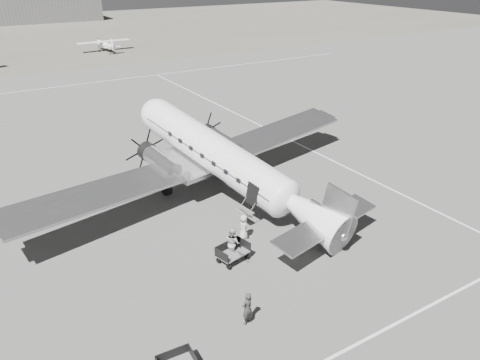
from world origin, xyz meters
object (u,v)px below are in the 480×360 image
Objects in this scene: passenger at (244,227)px; light_plane_right at (105,46)px; dc3_airliner at (224,162)px; ramp_agent at (233,243)px; hangar_main at (17,10)px; ground_crew at (247,308)px; baggage_cart_near at (233,253)px.

light_plane_right is at bearing 12.20° from passenger.
dc3_airliner reaches higher than passenger.
hangar_main is at bearing -8.99° from ramp_agent.
dc3_airliner reaches higher than ground_crew.
baggage_cart_near is at bearing 143.87° from ramp_agent.
ground_crew is 0.90× the size of ramp_agent.
hangar_main is 1.46× the size of dc3_airliner.
ground_crew is (-15.78, -73.73, -0.19)m from light_plane_right.
light_plane_right is (10.51, 62.49, -1.72)m from dc3_airliner.
hangar_main is 130.78m from ground_crew.
passenger is at bearing 31.59° from baggage_cart_near.
hangar_main reaches higher than baggage_cart_near.
hangar_main is 4.28× the size of light_plane_right.
dc3_airliner reaches higher than ramp_agent.
ramp_agent is (2.11, 4.83, 0.09)m from ground_crew.
light_plane_right is at bearing -83.40° from hangar_main.
passenger is (-1.65, -5.10, -1.95)m from dc3_airliner.
light_plane_right is at bearing -16.98° from ramp_agent.
hangar_main reaches higher than ramp_agent.
hangar_main is at bearing 92.92° from light_plane_right.
hangar_main is at bearing 74.38° from baggage_cart_near.
dc3_airliner is 18.29× the size of passenger.
dc3_airliner is at bearing 51.29° from baggage_cart_near.
ramp_agent is (-7.11, -125.59, -2.38)m from hangar_main.
dc3_airliner is 2.93× the size of light_plane_right.
hangar_main is at bearing -108.66° from ground_crew.
passenger is (3.62, 6.14, -0.04)m from ground_crew.
passenger is at bearing -120.51° from dc3_airliner.
hangar_main reaches higher than dc3_airliner.
dc3_airliner is 5.71m from passenger.
baggage_cart_near is (-13.86, -69.22, -0.50)m from light_plane_right.
ground_crew is at bearing -94.04° from hangar_main.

